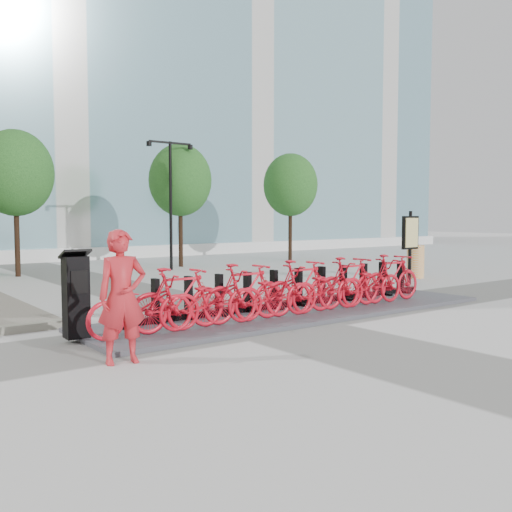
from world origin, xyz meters
TOP-DOWN VIEW (x-y plane):
  - ground at (0.00, 0.00)m, footprint 120.00×120.00m
  - glass_building at (14.00, 26.00)m, footprint 32.00×16.00m
  - tree_1 at (-1.50, 12.00)m, footprint 2.60×2.60m
  - tree_2 at (5.00, 12.00)m, footprint 2.60×2.60m
  - tree_3 at (11.00, 12.00)m, footprint 2.60×2.60m
  - streetlamp at (4.00, 11.00)m, footprint 2.00×0.20m
  - dock_pad at (1.30, 0.30)m, footprint 9.60×2.40m
  - dock_rail_posts at (1.36, 0.77)m, footprint 8.02×0.50m
  - bike_0 at (-2.60, -0.05)m, footprint 1.95×0.68m
  - bike_1 at (-1.88, -0.05)m, footprint 1.89×0.53m
  - bike_2 at (-1.16, -0.05)m, footprint 1.95×0.68m
  - bike_3 at (-0.44, -0.05)m, footprint 1.89×0.53m
  - bike_4 at (0.28, -0.05)m, footprint 1.95×0.68m
  - bike_5 at (1.00, -0.05)m, footprint 1.89×0.53m
  - bike_6 at (1.72, -0.05)m, footprint 1.95×0.68m
  - bike_7 at (2.44, -0.05)m, footprint 1.89×0.53m
  - bike_8 at (3.16, -0.05)m, footprint 1.95×0.68m
  - bike_9 at (3.88, -0.05)m, footprint 1.89×0.53m
  - kiosk at (-3.53, 0.48)m, footprint 0.47×0.40m
  - worker_red at (-3.48, -1.25)m, footprint 0.76×0.55m
  - construction_barrel at (9.21, 3.33)m, footprint 0.64×0.64m
  - map_sign at (7.69, 2.39)m, footprint 0.75×0.16m

SIDE VIEW (x-z plane):
  - ground at x=0.00m, z-range 0.00..0.00m
  - dock_pad at x=1.30m, z-range 0.00..0.08m
  - dock_rail_posts at x=1.36m, z-range 0.08..0.93m
  - construction_barrel at x=9.21m, z-range 0.00..1.12m
  - bike_0 at x=-2.60m, z-range 0.08..1.10m
  - bike_2 at x=-1.16m, z-range 0.08..1.10m
  - bike_4 at x=0.28m, z-range 0.08..1.10m
  - bike_6 at x=1.72m, z-range 0.08..1.10m
  - bike_8 at x=3.16m, z-range 0.08..1.10m
  - bike_1 at x=-1.88m, z-range 0.08..1.22m
  - bike_3 at x=-0.44m, z-range 0.08..1.22m
  - bike_5 at x=1.00m, z-range 0.08..1.22m
  - bike_7 at x=2.44m, z-range 0.08..1.22m
  - bike_9 at x=3.88m, z-range 0.08..1.22m
  - kiosk at x=-3.53m, z-range 0.05..1.54m
  - worker_red at x=-3.48m, z-range 0.00..1.92m
  - map_sign at x=7.69m, z-range 0.37..2.63m
  - streetlamp at x=4.00m, z-range 0.63..5.63m
  - tree_1 at x=-1.50m, z-range 1.04..6.14m
  - tree_2 at x=5.00m, z-range 1.04..6.14m
  - tree_3 at x=11.00m, z-range 1.04..6.14m
  - glass_building at x=14.00m, z-range 0.00..24.00m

